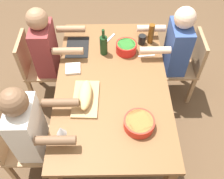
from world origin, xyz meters
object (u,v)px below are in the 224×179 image
(bread_loaf, at_px, (85,95))
(chair_far_right, at_px, (37,65))
(chair_near_right, at_px, (186,64))
(cup_near_right, at_px, (142,40))
(diner_far_right, at_px, (50,51))
(diner_far_left, at_px, (33,131))
(wine_glass, at_px, (61,131))
(chair_far_left, at_px, (18,143))
(beer_bottle, at_px, (151,34))
(serving_bowl_fruit, at_px, (139,123))
(napkin_stack, at_px, (73,69))
(serving_bowl_greens, at_px, (126,47))
(wine_bottle, at_px, (104,45))
(diner_near_right, at_px, (173,50))
(dining_table, at_px, (112,87))
(cutting_board, at_px, (86,99))

(bread_loaf, bearing_deg, chair_far_right, 41.66)
(chair_near_right, bearing_deg, cup_near_right, 83.79)
(diner_far_right, xyz_separation_m, diner_far_left, (-0.96, 0.00, 0.00))
(wine_glass, bearing_deg, chair_far_left, 77.46)
(beer_bottle, bearing_deg, bread_loaf, 139.59)
(serving_bowl_fruit, distance_m, bread_loaf, 0.52)
(diner_far_right, bearing_deg, chair_far_left, 169.15)
(chair_far_right, xyz_separation_m, napkin_stack, (-0.32, -0.46, 0.27))
(diner_far_right, height_order, serving_bowl_greens, diner_far_right)
(beer_bottle, xyz_separation_m, wine_glass, (-1.13, 0.80, 0.01))
(bread_loaf, bearing_deg, chair_near_right, -57.55)
(bread_loaf, bearing_deg, napkin_stack, 21.17)
(wine_bottle, bearing_deg, cup_near_right, -70.13)
(diner_near_right, relative_size, beer_bottle, 5.45)
(dining_table, xyz_separation_m, cup_near_right, (0.53, -0.32, 0.13))
(chair_far_right, height_order, diner_far_right, diner_far_right)
(chair_near_right, xyz_separation_m, cup_near_right, (0.06, 0.51, 0.31))
(chair_near_right, distance_m, diner_far_left, 1.78)
(chair_near_right, bearing_deg, cutting_board, 122.45)
(diner_far_left, bearing_deg, napkin_stack, -23.48)
(diner_far_right, distance_m, wine_glass, 1.10)
(diner_far_right, distance_m, cutting_board, 0.80)
(diner_far_right, xyz_separation_m, beer_bottle, (0.08, -1.06, 0.15))
(chair_far_right, height_order, napkin_stack, chair_far_right)
(dining_table, bearing_deg, diner_far_right, 53.65)
(diner_far_left, distance_m, wine_bottle, 1.05)
(serving_bowl_fruit, xyz_separation_m, beer_bottle, (1.03, -0.20, 0.06))
(chair_near_right, distance_m, cup_near_right, 0.60)
(cutting_board, distance_m, bread_loaf, 0.06)
(wine_bottle, distance_m, napkin_stack, 0.38)
(chair_far_right, bearing_deg, serving_bowl_greens, -93.93)
(chair_near_right, bearing_deg, wine_glass, 130.86)
(diner_far_right, relative_size, serving_bowl_fruit, 4.85)
(dining_table, relative_size, serving_bowl_greens, 8.33)
(chair_far_left, bearing_deg, bread_loaf, -65.08)
(dining_table, relative_size, serving_bowl_fruit, 7.04)
(dining_table, bearing_deg, diner_near_right, -53.65)
(dining_table, bearing_deg, serving_bowl_greens, -20.06)
(serving_bowl_greens, relative_size, wine_glass, 1.26)
(napkin_stack, bearing_deg, dining_table, -113.76)
(cutting_board, xyz_separation_m, napkin_stack, (0.36, 0.14, 0.00))
(diner_near_right, distance_m, serving_bowl_fruit, 1.05)
(cutting_board, distance_m, napkin_stack, 0.39)
(diner_far_left, height_order, beer_bottle, diner_far_left)
(serving_bowl_greens, distance_m, bread_loaf, 0.72)
(serving_bowl_greens, bearing_deg, cup_near_right, -54.02)
(chair_far_left, bearing_deg, diner_near_right, -57.18)
(chair_near_right, relative_size, wine_bottle, 2.93)
(cup_near_right, bearing_deg, diner_far_right, 93.29)
(chair_near_right, distance_m, diner_near_right, 0.28)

